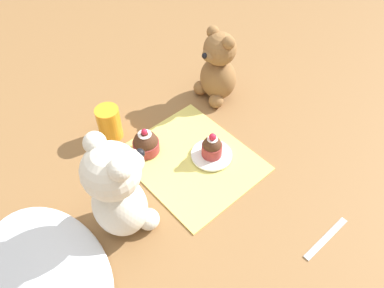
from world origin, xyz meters
name	(u,v)px	position (x,y,z in m)	size (l,w,h in m)	color
ground_plane	(192,161)	(0.00, 0.00, 0.00)	(4.00, 4.00, 0.00)	olive
knitted_placemat	(192,160)	(0.00, 0.00, 0.00)	(0.28, 0.24, 0.01)	#E0D166
tulle_cloth	(45,272)	(-0.03, 0.36, 0.02)	(0.30, 0.20, 0.03)	silver
teddy_bear_cream	(118,190)	(-0.03, 0.20, 0.11)	(0.11, 0.12, 0.22)	silver
teddy_bear_tan	(218,69)	(0.12, -0.19, 0.09)	(0.10, 0.10, 0.19)	olive
cupcake_near_cream_bear	(146,143)	(0.09, 0.06, 0.03)	(0.06, 0.06, 0.07)	#993333
saucer_plate	(212,155)	(-0.02, -0.04, 0.01)	(0.09, 0.09, 0.01)	white
cupcake_near_tan_bear	(212,147)	(-0.02, -0.04, 0.04)	(0.05, 0.05, 0.06)	#993333
juice_glass	(109,123)	(0.18, 0.09, 0.04)	(0.05, 0.05, 0.08)	orange
teaspoon	(326,238)	(-0.31, -0.06, 0.00)	(0.12, 0.01, 0.01)	silver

